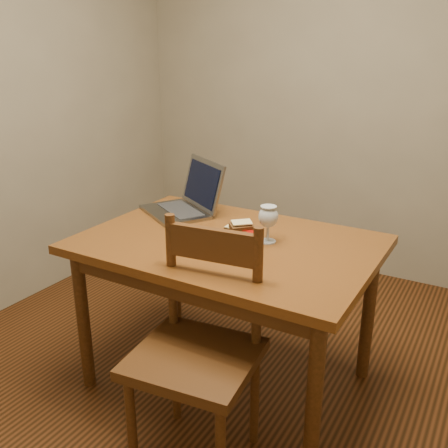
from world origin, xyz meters
The scene contains 10 objects.
floor centered at (0.00, 0.00, -0.01)m, with size 3.20×3.20×0.02m, color black.
back_wall centered at (0.00, 1.61, 1.30)m, with size 3.20×0.02×2.60m, color gray.
table centered at (-0.03, -0.01, 0.65)m, with size 1.30×0.90×0.74m.
chair centered at (0.11, -0.48, 0.52)m, with size 0.50×0.48×0.48m.
plate centered at (0.00, 0.06, 0.75)m, with size 0.19×0.19×0.02m, color black.
sandwich_cheese centered at (-0.03, 0.06, 0.77)m, with size 0.10×0.06×0.03m, color #381E0C, non-canonical shape.
sandwich_tomato centered at (0.04, 0.05, 0.77)m, with size 0.10×0.06×0.03m, color #381E0C, non-canonical shape.
sandwich_top centered at (0.00, 0.06, 0.79)m, with size 0.10×0.06×0.03m, color #381E0C, non-canonical shape.
milk_glass centered at (0.13, 0.06, 0.82)m, with size 0.09×0.09×0.17m, color white, non-canonical shape.
laptop centered at (-0.42, 0.25, 0.81)m, with size 0.49×0.48×0.27m.
Camera 1 is at (1.00, -1.82, 1.56)m, focal length 40.00 mm.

